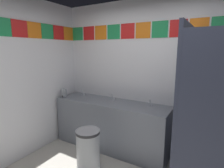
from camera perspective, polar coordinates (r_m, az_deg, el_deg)
wall_back at (r=3.14m, az=14.32°, el=1.93°), size 3.64×0.09×2.60m
vanity_counter at (r=3.37m, az=-0.37°, el=-12.45°), size 2.07×0.58×0.86m
faucet_left at (r=3.67m, az=-9.01°, el=-2.88°), size 0.04×0.10×0.14m
faucet_center at (r=3.29m, az=0.42°, el=-4.35°), size 0.04×0.10×0.14m
faucet_right at (r=3.01m, az=11.96°, el=-5.98°), size 0.04×0.10×0.14m
soap_dispenser at (r=3.65m, az=-14.83°, el=-2.74°), size 0.09×0.09×0.16m
stall_divider at (r=2.19m, az=25.58°, el=-10.56°), size 0.92×1.31×2.03m
trash_bin at (r=2.87m, az=-7.45°, el=-19.89°), size 0.35×0.35×0.62m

